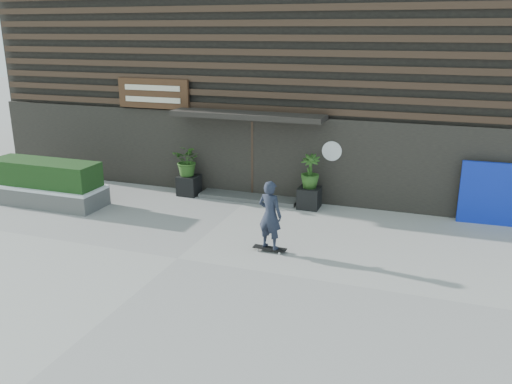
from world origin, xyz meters
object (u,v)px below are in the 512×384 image
at_px(planter_pot_left, 189,185).
at_px(blue_tarp, 496,194).
at_px(skateboarder, 270,215).
at_px(raised_bed, 47,195).
at_px(planter_pot_right, 309,198).

distance_m(planter_pot_left, blue_tarp, 8.66).
bearing_deg(skateboarder, raised_bed, 170.89).
height_order(blue_tarp, skateboarder, skateboarder).
distance_m(planter_pot_left, planter_pot_right, 3.80).
distance_m(planter_pot_right, blue_tarp, 4.88).
bearing_deg(planter_pot_left, skateboarder, -41.95).
height_order(planter_pot_right, raised_bed, planter_pot_right).
bearing_deg(blue_tarp, planter_pot_right, -178.99).
bearing_deg(blue_tarp, planter_pot_left, 179.45).
relative_size(blue_tarp, skateboarder, 1.05).
xyz_separation_m(blue_tarp, skateboarder, (-4.92, -3.64, 0.06)).
height_order(planter_pot_right, skateboarder, skateboarder).
relative_size(raised_bed, blue_tarp, 1.98).
height_order(raised_bed, blue_tarp, blue_tarp).
xyz_separation_m(planter_pot_right, raised_bed, (-7.31, -2.18, -0.05)).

